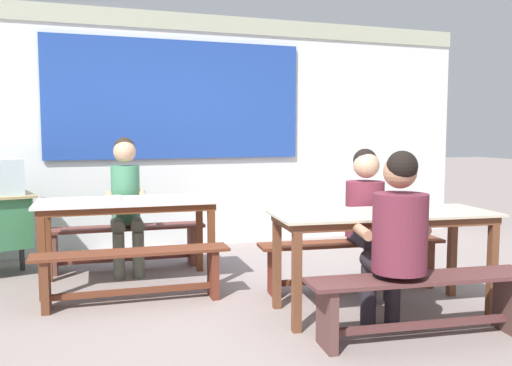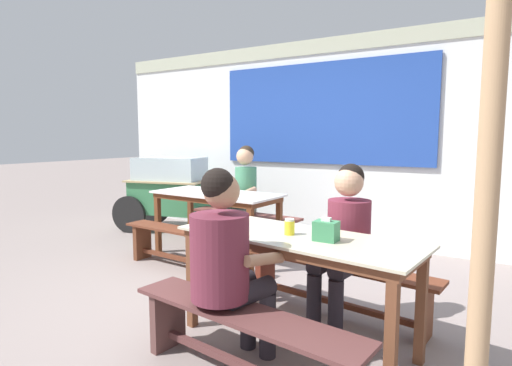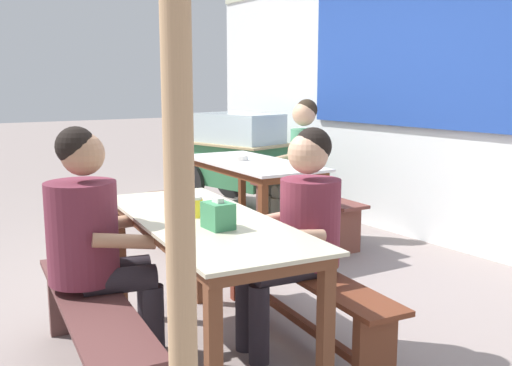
{
  "view_description": "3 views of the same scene",
  "coord_description": "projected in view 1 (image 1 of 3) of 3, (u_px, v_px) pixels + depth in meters",
  "views": [
    {
      "loc": [
        -1.43,
        -3.99,
        1.38
      ],
      "look_at": [
        0.24,
        0.7,
        0.91
      ],
      "focal_mm": 38.18,
      "sensor_mm": 36.0,
      "label": 1
    },
    {
      "loc": [
        2.03,
        -2.97,
        1.44
      ],
      "look_at": [
        -0.12,
        0.6,
        0.97
      ],
      "focal_mm": 28.88,
      "sensor_mm": 36.0,
      "label": 2
    },
    {
      "loc": [
        3.44,
        -1.86,
        1.46
      ],
      "look_at": [
        0.24,
        0.26,
        0.8
      ],
      "focal_mm": 40.45,
      "sensor_mm": 36.0,
      "label": 3
    }
  ],
  "objects": [
    {
      "name": "person_center_facing",
      "position": [
        126.0,
        196.0,
        5.36
      ],
      "size": [
        0.41,
        0.57,
        1.32
      ],
      "color": "#626758",
      "rests_on": "ground_plane"
    },
    {
      "name": "bench_near_back",
      "position": [
        352.0,
        257.0,
        4.73
      ],
      "size": [
        1.66,
        0.46,
        0.43
      ],
      "color": "brown",
      "rests_on": "ground_plane"
    },
    {
      "name": "bench_far_front",
      "position": [
        133.0,
        269.0,
        4.35
      ],
      "size": [
        1.56,
        0.35,
        0.43
      ],
      "color": "brown",
      "rests_on": "ground_plane"
    },
    {
      "name": "bench_near_front",
      "position": [
        422.0,
        297.0,
        3.59
      ],
      "size": [
        1.58,
        0.49,
        0.43
      ],
      "color": "brown",
      "rests_on": "ground_plane"
    },
    {
      "name": "tissue_box",
      "position": [
        412.0,
        203.0,
        4.14
      ],
      "size": [
        0.15,
        0.12,
        0.15
      ],
      "color": "#3A8455",
      "rests_on": "dining_table_near"
    },
    {
      "name": "person_near_front",
      "position": [
        396.0,
        233.0,
        3.57
      ],
      "size": [
        0.52,
        0.57,
        1.26
      ],
      "color": "#28232B",
      "rests_on": "ground_plane"
    },
    {
      "name": "backdrop_wall",
      "position": [
        188.0,
        126.0,
        6.48
      ],
      "size": [
        7.37,
        0.23,
        2.75
      ],
      "color": "white",
      "rests_on": "ground_plane"
    },
    {
      "name": "dining_table_near",
      "position": [
        383.0,
        223.0,
        4.12
      ],
      "size": [
        1.75,
        0.84,
        0.77
      ],
      "color": "beige",
      "rests_on": "ground_plane"
    },
    {
      "name": "person_right_near_table",
      "position": [
        368.0,
        211.0,
        4.65
      ],
      "size": [
        0.48,
        0.58,
        1.24
      ],
      "color": "#29232B",
      "rests_on": "ground_plane"
    },
    {
      "name": "condiment_jar",
      "position": [
        379.0,
        206.0,
        4.08
      ],
      "size": [
        0.07,
        0.07,
        0.11
      ],
      "color": "yellow",
      "rests_on": "dining_table_near"
    },
    {
      "name": "dining_table_far",
      "position": [
        128.0,
        209.0,
        4.87
      ],
      "size": [
        1.6,
        0.79,
        0.77
      ],
      "color": "silver",
      "rests_on": "ground_plane"
    },
    {
      "name": "bench_far_back",
      "position": [
        125.0,
        240.0,
        5.47
      ],
      "size": [
        1.61,
        0.38,
        0.43
      ],
      "color": "brown",
      "rests_on": "ground_plane"
    },
    {
      "name": "ground_plane",
      "position": [
        257.0,
        305.0,
        4.35
      ],
      "size": [
        40.0,
        40.0,
        0.0
      ],
      "primitive_type": "plane",
      "color": "gray"
    },
    {
      "name": "soup_bowl",
      "position": [
        114.0,
        198.0,
        4.79
      ],
      "size": [
        0.14,
        0.14,
        0.05
      ],
      "primitive_type": "cylinder",
      "color": "silver",
      "rests_on": "dining_table_far"
    }
  ]
}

